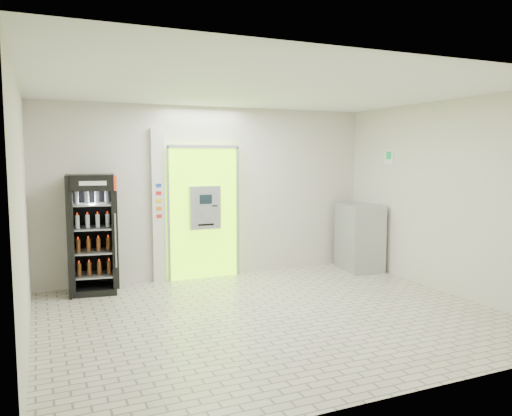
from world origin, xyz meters
TOP-DOWN VIEW (x-y plane):
  - ground at (0.00, 0.00)m, footprint 6.00×6.00m
  - room_shell at (0.00, 0.00)m, footprint 6.00×6.00m
  - atm_assembly at (-0.20, 2.41)m, footprint 1.30×0.24m
  - pillar at (-0.98, 2.45)m, footprint 0.22×0.11m
  - beverage_cooler at (-2.08, 2.19)m, footprint 0.78×0.73m
  - steel_cabinet at (2.68, 1.82)m, footprint 0.77×1.02m
  - exit_sign at (2.99, 1.40)m, footprint 0.02×0.22m

SIDE VIEW (x-z plane):
  - ground at x=0.00m, z-range 0.00..0.00m
  - steel_cabinet at x=2.68m, z-range 0.00..1.24m
  - beverage_cooler at x=-2.08m, z-range -0.04..1.82m
  - atm_assembly at x=-0.20m, z-range 0.01..2.34m
  - pillar at x=-0.98m, z-range 0.00..2.60m
  - room_shell at x=0.00m, z-range -1.16..4.84m
  - exit_sign at x=2.99m, z-range 1.99..2.25m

